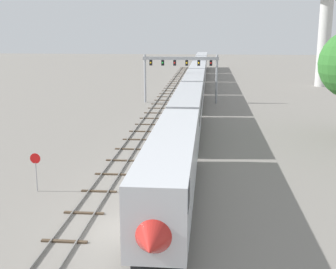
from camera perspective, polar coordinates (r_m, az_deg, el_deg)
The scene contains 6 objects.
ground_plane at distance 27.25m, azimuth -4.50°, elevation -11.86°, with size 400.00×400.00×0.00m, color gray.
track_main at distance 85.14m, azimuth 3.63°, elevation 5.33°, with size 2.60×200.00×0.16m.
track_near at distance 65.81m, azimuth -1.68°, elevation 3.07°, with size 2.60×160.00×0.16m.
passenger_train at distance 82.48m, azimuth 3.61°, elevation 6.86°, with size 3.04×127.78×4.80m.
signal_gantry at distance 72.55m, azimuth 1.62°, elevation 8.50°, with size 12.10×0.49×7.73m.
stop_sign at distance 33.86m, azimuth -16.40°, elevation -3.94°, with size 0.76×0.08×2.88m.
Camera 1 is at (4.33, -24.34, 11.45)m, focal length 48.14 mm.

